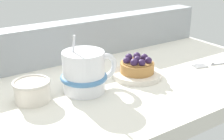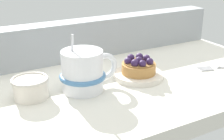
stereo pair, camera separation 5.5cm
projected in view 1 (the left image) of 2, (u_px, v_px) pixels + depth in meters
ground_plane at (123, 86)px, 71.93cm from camera, size 79.47×43.54×3.49cm
window_rail_back at (82, 39)px, 83.98cm from camera, size 77.88×5.79×10.14cm
dessert_plate at (137, 75)px, 72.09cm from camera, size 11.39×11.39×1.19cm
raspberry_tart at (137, 65)px, 71.27cm from camera, size 7.73×7.73×4.04cm
coffee_mug at (85, 72)px, 63.77cm from camera, size 12.95×9.65×12.27cm
dessert_fork at (224, 62)px, 80.57cm from camera, size 17.80×6.83×0.60cm
sugar_bowl at (32, 90)px, 60.33cm from camera, size 7.38×7.38×4.16cm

